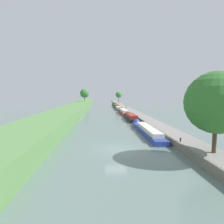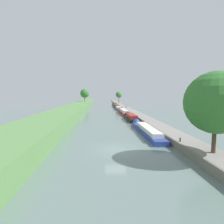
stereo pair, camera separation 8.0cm
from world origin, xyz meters
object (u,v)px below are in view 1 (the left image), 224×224
(narrowboat_black, at_px, (131,117))
(mooring_bollard_far, at_px, (116,103))
(narrowboat_red, at_px, (123,112))
(person_walking, at_px, (126,106))
(narrowboat_blue, at_px, (146,130))
(narrowboat_maroon, at_px, (116,106))
(narrowboat_green, at_px, (114,104))
(mooring_bollard_near, at_px, (181,140))
(narrowboat_teal, at_px, (118,108))

(narrowboat_black, distance_m, mooring_bollard_far, 61.78)
(narrowboat_red, height_order, person_walking, person_walking)
(narrowboat_blue, height_order, person_walking, person_walking)
(narrowboat_maroon, bearing_deg, narrowboat_green, 89.23)
(narrowboat_red, height_order, narrowboat_green, narrowboat_red)
(mooring_bollard_near, height_order, mooring_bollard_far, same)
(narrowboat_teal, bearing_deg, mooring_bollard_far, 86.46)
(narrowboat_black, xyz_separation_m, narrowboat_red, (-0.11, 14.07, 0.01))
(narrowboat_blue, height_order, narrowboat_maroon, narrowboat_maroon)
(person_walking, xyz_separation_m, mooring_bollard_near, (-0.82, -51.36, -0.65))
(narrowboat_red, xyz_separation_m, person_walking, (2.74, 12.91, 1.15))
(person_walking, bearing_deg, narrowboat_blue, -93.59)
(person_walking, distance_m, mooring_bollard_near, 51.38)
(narrowboat_teal, relative_size, mooring_bollard_near, 25.21)
(narrowboat_black, bearing_deg, mooring_bollard_far, 88.32)
(narrowboat_red, bearing_deg, narrowboat_maroon, 90.04)
(narrowboat_teal, distance_m, mooring_bollard_near, 54.46)
(mooring_bollard_far, bearing_deg, narrowboat_red, -92.31)
(narrowboat_teal, bearing_deg, person_walking, -47.66)
(narrowboat_maroon, relative_size, person_walking, 7.31)
(mooring_bollard_far, bearing_deg, narrowboat_maroon, -95.48)
(narrowboat_blue, xyz_separation_m, narrowboat_black, (0.02, 15.35, 0.10))
(narrowboat_blue, xyz_separation_m, person_walking, (2.65, 42.34, 1.25))
(narrowboat_red, xyz_separation_m, narrowboat_teal, (-0.04, 15.96, -0.13))
(person_walking, distance_m, mooring_bollard_far, 34.78)
(mooring_bollard_far, bearing_deg, person_walking, -88.65)
(narrowboat_red, bearing_deg, narrowboat_black, -89.54)
(narrowboat_blue, distance_m, narrowboat_teal, 45.39)
(person_walking, bearing_deg, narrowboat_red, -102.00)
(narrowboat_black, height_order, mooring_bollard_near, narrowboat_black)
(narrowboat_blue, distance_m, narrowboat_maroon, 56.81)
(narrowboat_blue, xyz_separation_m, mooring_bollard_far, (1.84, 77.10, 0.61))
(narrowboat_green, xyz_separation_m, mooring_bollard_far, (1.77, 6.92, 0.53))
(narrowboat_teal, distance_m, person_walking, 4.32)
(person_walking, bearing_deg, narrowboat_maroon, 100.81)
(narrowboat_maroon, height_order, narrowboat_green, narrowboat_green)
(narrowboat_red, bearing_deg, narrowboat_green, 89.78)
(mooring_bollard_near, relative_size, mooring_bollard_far, 1.00)
(narrowboat_red, bearing_deg, person_walking, 78.00)
(mooring_bollard_near, bearing_deg, narrowboat_green, 91.28)
(narrowboat_maroon, relative_size, mooring_bollard_far, 26.95)
(narrowboat_blue, distance_m, narrowboat_green, 70.17)
(narrowboat_teal, distance_m, narrowboat_green, 24.79)
(narrowboat_teal, bearing_deg, narrowboat_blue, -89.84)
(narrowboat_green, relative_size, mooring_bollard_far, 33.40)
(narrowboat_green, height_order, mooring_bollard_far, narrowboat_green)
(narrowboat_green, bearing_deg, mooring_bollard_near, -88.72)
(person_walking, relative_size, mooring_bollard_far, 3.69)
(narrowboat_blue, height_order, mooring_bollard_near, mooring_bollard_near)
(narrowboat_black, bearing_deg, narrowboat_green, 89.95)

